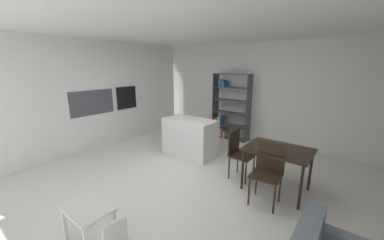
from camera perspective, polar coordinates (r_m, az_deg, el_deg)
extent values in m
plane|color=silver|center=(4.46, -3.91, -14.55)|extent=(9.30, 9.30, 0.00)
cube|color=white|center=(3.97, -4.63, 23.35)|extent=(6.76, 6.29, 0.06)
cube|color=white|center=(6.61, 14.44, 6.97)|extent=(6.76, 0.06, 2.75)
cube|color=white|center=(6.39, -24.66, 5.92)|extent=(0.64, 5.68, 2.75)
cube|color=#4C4C56|center=(6.06, -24.36, 4.10)|extent=(0.01, 1.13, 0.62)
cube|color=black|center=(6.56, -16.57, 5.56)|extent=(0.04, 0.61, 0.62)
cylinder|color=#B7BABC|center=(6.55, -16.91, 7.83)|extent=(0.02, 0.49, 0.02)
cube|color=white|center=(5.31, -0.57, -4.47)|extent=(1.25, 0.64, 0.89)
cube|color=#4C4C51|center=(6.82, 6.09, 3.95)|extent=(0.02, 0.35, 1.90)
cube|color=#4C4C51|center=(6.32, 14.43, 2.80)|extent=(0.02, 0.35, 1.90)
cube|color=#4C4C51|center=(6.45, 10.46, 11.65)|extent=(1.11, 0.35, 0.02)
cube|color=#4C4C51|center=(6.78, 9.77, -4.43)|extent=(1.11, 0.35, 0.02)
cube|color=#4C4C51|center=(6.67, 9.90, -1.30)|extent=(1.06, 0.35, 0.02)
cube|color=#4C4C51|center=(6.59, 10.03, 1.82)|extent=(1.06, 0.35, 0.02)
cube|color=#4C4C51|center=(6.52, 10.17, 5.02)|extent=(1.06, 0.35, 0.02)
cube|color=#4C4C51|center=(6.48, 10.31, 8.27)|extent=(1.06, 0.35, 0.02)
cube|color=#8E4793|center=(6.90, 7.40, -2.83)|extent=(0.04, 0.29, 0.25)
cube|color=silver|center=(6.87, 7.85, -2.97)|extent=(0.05, 0.29, 0.24)
cube|color=red|center=(6.85, 8.30, -3.28)|extent=(0.05, 0.29, 0.19)
cube|color=silver|center=(6.83, 8.67, -3.46)|extent=(0.04, 0.29, 0.16)
cube|color=gold|center=(6.88, 6.55, -0.01)|extent=(0.06, 0.29, 0.15)
cube|color=orange|center=(6.84, 7.00, 0.08)|extent=(0.03, 0.29, 0.19)
cube|color=silver|center=(6.81, 7.39, 0.15)|extent=(0.05, 0.29, 0.22)
cube|color=#2D6BAD|center=(6.78, 7.88, -0.01)|extent=(0.04, 0.29, 0.20)
cube|color=#2D6BAD|center=(6.64, 7.64, 9.48)|extent=(0.04, 0.29, 0.20)
cube|color=#2D6BAD|center=(6.61, 8.10, 9.34)|extent=(0.04, 0.29, 0.18)
cube|color=#2D6BAD|center=(6.57, 8.65, 9.26)|extent=(0.05, 0.29, 0.17)
cube|color=white|center=(3.09, -25.48, -19.83)|extent=(0.61, 0.43, 0.03)
cube|color=white|center=(3.38, -30.04, -22.19)|extent=(0.04, 0.04, 0.46)
cube|color=white|center=(3.49, -24.42, -20.33)|extent=(0.04, 0.04, 0.46)
cube|color=white|center=(3.10, -19.37, -24.61)|extent=(0.04, 0.04, 0.46)
cube|color=white|center=(2.86, -20.21, -27.14)|extent=(0.28, 0.28, 0.02)
cube|color=white|center=(2.68, -19.17, -26.01)|extent=(0.04, 0.26, 0.29)
cube|color=black|center=(4.02, 21.45, -7.15)|extent=(1.06, 0.81, 0.03)
cylinder|color=black|center=(4.02, 12.95, -12.41)|extent=(0.04, 0.04, 0.73)
cylinder|color=black|center=(3.78, 26.32, -15.40)|extent=(0.04, 0.04, 0.73)
cylinder|color=black|center=(4.60, 16.70, -9.18)|extent=(0.04, 0.04, 0.73)
cylinder|color=black|center=(4.39, 28.30, -11.47)|extent=(0.04, 0.04, 0.73)
cube|color=black|center=(3.67, 18.57, -13.50)|extent=(0.47, 0.44, 0.03)
cube|color=black|center=(3.73, 19.67, -8.83)|extent=(0.44, 0.06, 0.48)
cylinder|color=black|center=(3.68, 14.53, -17.43)|extent=(0.03, 0.03, 0.47)
cylinder|color=black|center=(3.60, 20.49, -18.69)|extent=(0.03, 0.03, 0.47)
cylinder|color=black|center=(3.97, 16.29, -15.10)|extent=(0.03, 0.03, 0.47)
cylinder|color=black|center=(3.90, 21.78, -16.17)|extent=(0.03, 0.03, 0.47)
cube|color=black|center=(4.33, 12.84, -9.01)|extent=(0.41, 0.41, 0.03)
cube|color=black|center=(4.33, 10.78, -5.58)|extent=(0.04, 0.41, 0.45)
cylinder|color=black|center=(4.22, 13.73, -13.24)|extent=(0.03, 0.03, 0.45)
cylinder|color=black|center=(4.51, 15.68, -11.53)|extent=(0.03, 0.03, 0.45)
cylinder|color=black|center=(4.36, 9.55, -12.11)|extent=(0.03, 0.03, 0.45)
cylinder|color=black|center=(4.64, 11.72, -10.55)|extent=(0.03, 0.03, 0.45)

